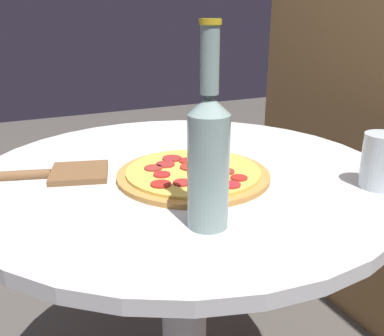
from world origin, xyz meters
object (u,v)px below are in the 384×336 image
Objects in this scene: drinking_glass at (381,161)px; pizza_paddle at (56,174)px; pizza at (192,174)px; beer_bottle at (208,155)px.

pizza_paddle is at bearing -120.17° from drinking_glass.
pizza is 0.23m from beer_bottle.
pizza is 0.27m from pizza_paddle.
drinking_glass is (-0.00, 0.36, -0.06)m from beer_bottle.
beer_bottle is (0.19, -0.07, 0.11)m from pizza.
pizza is at bearing 170.01° from pizza_paddle.
beer_bottle reaches higher than pizza.
beer_bottle is at bearing 135.80° from pizza_paddle.
drinking_glass reaches higher than pizza_paddle.
beer_bottle is 1.09× the size of pizza_paddle.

